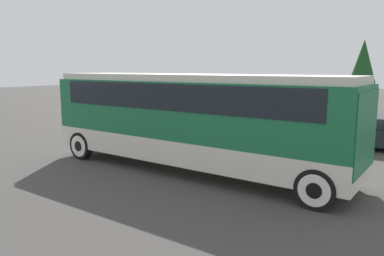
% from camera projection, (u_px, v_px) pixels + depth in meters
% --- Properties ---
extents(ground_plane, '(120.00, 120.00, 0.00)m').
position_uv_depth(ground_plane, '(192.00, 170.00, 12.79)').
color(ground_plane, '#423F3D').
extents(tour_bus, '(10.81, 2.61, 3.26)m').
position_uv_depth(tour_bus, '(194.00, 114.00, 12.43)').
color(tour_bus, silver).
rests_on(tour_bus, ground_plane).
extents(parked_car_mid, '(4.46, 1.80, 1.42)m').
position_uv_depth(parked_car_mid, '(225.00, 120.00, 19.97)').
color(parked_car_mid, '#2D5638').
rests_on(parked_car_mid, ground_plane).
extents(tree_center, '(2.34, 2.34, 5.58)m').
position_uv_depth(tree_center, '(363.00, 67.00, 28.12)').
color(tree_center, brown).
rests_on(tree_center, ground_plane).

